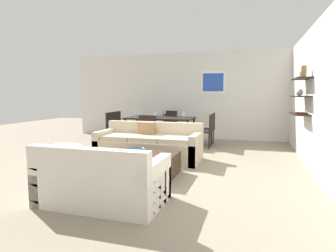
{
  "coord_description": "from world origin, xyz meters",
  "views": [
    {
      "loc": [
        1.94,
        -5.21,
        1.39
      ],
      "look_at": [
        0.32,
        0.2,
        0.75
      ],
      "focal_mm": 29.92,
      "sensor_mm": 36.0,
      "label": 1
    }
  ],
  "objects_px": {
    "wine_glass_foot": "(155,114)",
    "wine_glass_head": "(165,113)",
    "dining_table": "(160,120)",
    "dining_chair_left_far": "(120,124)",
    "dining_chair_right_far": "(209,127)",
    "wine_glass_right_near": "(183,114)",
    "sofa_beige": "(149,146)",
    "dining_chair_left_near": "(114,125)",
    "loveseat_white": "(102,181)",
    "decorative_bowl": "(137,151)",
    "wine_glass_left_near": "(136,113)",
    "dining_chair_head": "(169,123)",
    "coffee_table": "(140,165)",
    "dining_chair_right_near": "(207,129)",
    "dining_chair_foot": "(149,130)",
    "wine_glass_left_far": "(139,112)",
    "apple_on_coffee_table": "(126,150)"
  },
  "relations": [
    {
      "from": "wine_glass_foot",
      "to": "wine_glass_head",
      "type": "distance_m",
      "value": 0.84
    },
    {
      "from": "dining_table",
      "to": "dining_chair_left_far",
      "type": "height_order",
      "value": "dining_chair_left_far"
    },
    {
      "from": "dining_chair_right_far",
      "to": "wine_glass_right_near",
      "type": "relative_size",
      "value": 5.83
    },
    {
      "from": "sofa_beige",
      "to": "dining_chair_left_near",
      "type": "distance_m",
      "value": 2.39
    },
    {
      "from": "loveseat_white",
      "to": "decorative_bowl",
      "type": "distance_m",
      "value": 1.33
    },
    {
      "from": "dining_chair_left_far",
      "to": "wine_glass_left_near",
      "type": "height_order",
      "value": "wine_glass_left_near"
    },
    {
      "from": "wine_glass_foot",
      "to": "dining_chair_head",
      "type": "bearing_deg",
      "value": 90.0
    },
    {
      "from": "loveseat_white",
      "to": "wine_glass_right_near",
      "type": "height_order",
      "value": "wine_glass_right_near"
    },
    {
      "from": "sofa_beige",
      "to": "coffee_table",
      "type": "distance_m",
      "value": 1.23
    },
    {
      "from": "dining_chair_head",
      "to": "wine_glass_right_near",
      "type": "xyz_separation_m",
      "value": [
        0.69,
        -1.01,
        0.35
      ]
    },
    {
      "from": "dining_chair_right_near",
      "to": "dining_chair_foot",
      "type": "bearing_deg",
      "value": -153.42
    },
    {
      "from": "wine_glass_right_near",
      "to": "decorative_bowl",
      "type": "bearing_deg",
      "value": -92.43
    },
    {
      "from": "dining_chair_right_far",
      "to": "wine_glass_left_far",
      "type": "xyz_separation_m",
      "value": [
        -2.03,
        -0.1,
        0.37
      ]
    },
    {
      "from": "wine_glass_left_near",
      "to": "dining_chair_left_near",
      "type": "bearing_deg",
      "value": -171.49
    },
    {
      "from": "apple_on_coffee_table",
      "to": "dining_chair_right_near",
      "type": "relative_size",
      "value": 0.08
    },
    {
      "from": "wine_glass_head",
      "to": "wine_glass_left_near",
      "type": "bearing_deg",
      "value": -141.94
    },
    {
      "from": "dining_chair_left_far",
      "to": "dining_chair_foot",
      "type": "height_order",
      "value": "same"
    },
    {
      "from": "wine_glass_foot",
      "to": "dining_chair_left_far",
      "type": "bearing_deg",
      "value": 154.57
    },
    {
      "from": "dining_table",
      "to": "wine_glass_head",
      "type": "xyz_separation_m",
      "value": [
        0.0,
        0.42,
        0.18
      ]
    },
    {
      "from": "decorative_bowl",
      "to": "dining_chair_foot",
      "type": "relative_size",
      "value": 0.39
    },
    {
      "from": "coffee_table",
      "to": "dining_chair_left_far",
      "type": "height_order",
      "value": "dining_chair_left_far"
    },
    {
      "from": "dining_chair_foot",
      "to": "wine_glass_head",
      "type": "relative_size",
      "value": 5.61
    },
    {
      "from": "dining_chair_head",
      "to": "wine_glass_left_near",
      "type": "height_order",
      "value": "wine_glass_left_near"
    },
    {
      "from": "dining_chair_foot",
      "to": "dining_chair_left_near",
      "type": "bearing_deg",
      "value": 153.42
    },
    {
      "from": "dining_chair_left_far",
      "to": "wine_glass_foot",
      "type": "bearing_deg",
      "value": -25.43
    },
    {
      "from": "sofa_beige",
      "to": "loveseat_white",
      "type": "bearing_deg",
      "value": -83.48
    },
    {
      "from": "sofa_beige",
      "to": "decorative_bowl",
      "type": "relative_size",
      "value": 6.47
    },
    {
      "from": "dining_chair_head",
      "to": "wine_glass_left_near",
      "type": "relative_size",
      "value": 4.9
    },
    {
      "from": "apple_on_coffee_table",
      "to": "wine_glass_head",
      "type": "distance_m",
      "value": 3.44
    },
    {
      "from": "dining_chair_left_far",
      "to": "wine_glass_head",
      "type": "distance_m",
      "value": 1.4
    },
    {
      "from": "coffee_table",
      "to": "wine_glass_foot",
      "type": "distance_m",
      "value": 2.81
    },
    {
      "from": "wine_glass_head",
      "to": "sofa_beige",
      "type": "bearing_deg",
      "value": -80.96
    },
    {
      "from": "decorative_bowl",
      "to": "wine_glass_foot",
      "type": "distance_m",
      "value": 2.7
    },
    {
      "from": "dining_chair_right_near",
      "to": "wine_glass_left_near",
      "type": "xyz_separation_m",
      "value": [
        -2.03,
        0.1,
        0.37
      ]
    },
    {
      "from": "dining_table",
      "to": "wine_glass_right_near",
      "type": "bearing_deg",
      "value": -9.79
    },
    {
      "from": "loveseat_white",
      "to": "wine_glass_left_near",
      "type": "bearing_deg",
      "value": 107.57
    },
    {
      "from": "dining_chair_left_far",
      "to": "decorative_bowl",
      "type": "bearing_deg",
      "value": -59.47
    },
    {
      "from": "apple_on_coffee_table",
      "to": "dining_chair_head",
      "type": "relative_size",
      "value": 0.08
    },
    {
      "from": "decorative_bowl",
      "to": "wine_glass_right_near",
      "type": "distance_m",
      "value": 2.94
    },
    {
      "from": "dining_chair_right_far",
      "to": "wine_glass_left_far",
      "type": "bearing_deg",
      "value": -177.25
    },
    {
      "from": "dining_chair_foot",
      "to": "wine_glass_foot",
      "type": "relative_size",
      "value": 5.47
    },
    {
      "from": "dining_chair_right_far",
      "to": "dining_chair_right_near",
      "type": "relative_size",
      "value": 1.0
    },
    {
      "from": "decorative_bowl",
      "to": "wine_glass_foot",
      "type": "bearing_deg",
      "value": 102.31
    },
    {
      "from": "sofa_beige",
      "to": "wine_glass_head",
      "type": "bearing_deg",
      "value": 99.04
    },
    {
      "from": "wine_glass_left_near",
      "to": "wine_glass_left_far",
      "type": "bearing_deg",
      "value": 90.0
    },
    {
      "from": "dining_chair_right_near",
      "to": "wine_glass_left_far",
      "type": "bearing_deg",
      "value": 170.62
    },
    {
      "from": "wine_glass_left_near",
      "to": "loveseat_white",
      "type": "bearing_deg",
      "value": -72.43
    },
    {
      "from": "loveseat_white",
      "to": "coffee_table",
      "type": "distance_m",
      "value": 1.28
    },
    {
      "from": "decorative_bowl",
      "to": "dining_chair_right_far",
      "type": "distance_m",
      "value": 3.33
    },
    {
      "from": "dining_table",
      "to": "dining_chair_right_near",
      "type": "relative_size",
      "value": 2.13
    }
  ]
}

